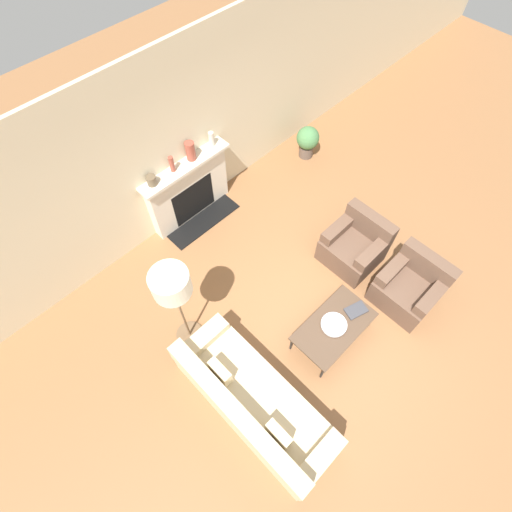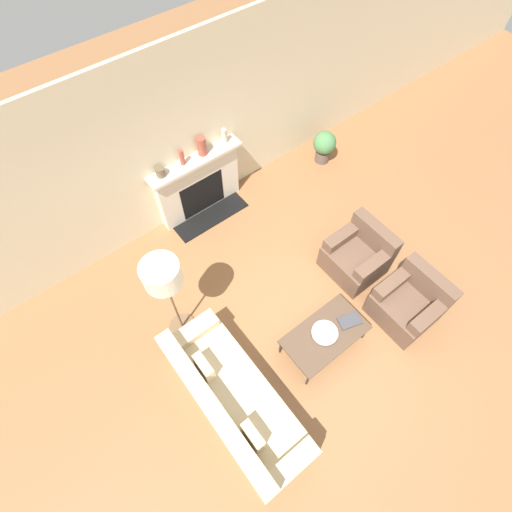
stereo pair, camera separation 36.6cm
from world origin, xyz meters
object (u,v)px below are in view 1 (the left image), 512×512
(coffee_table, at_px, (334,327))
(mantel_vase_center_right, at_px, (190,151))
(fireplace, at_px, (189,191))
(couch, at_px, (253,403))
(mantel_vase_right, at_px, (211,139))
(potted_plant, at_px, (308,140))
(book, at_px, (356,310))
(floor_lamp, at_px, (172,288))
(mantel_vase_center_left, at_px, (172,164))
(armchair_near, at_px, (410,287))
(bowl, at_px, (334,325))
(mantel_vase_left, at_px, (152,180))
(armchair_far, at_px, (355,246))

(coffee_table, distance_m, mantel_vase_center_right, 3.25)
(fireplace, bearing_deg, couch, -116.78)
(mantel_vase_right, height_order, potted_plant, mantel_vase_right)
(book, xyz_separation_m, floor_lamp, (-1.79, 1.48, 1.03))
(couch, relative_size, book, 6.45)
(couch, relative_size, mantel_vase_center_left, 8.32)
(armchair_near, xyz_separation_m, floor_lamp, (-2.68, 1.79, 1.12))
(fireplace, height_order, mantel_vase_right, mantel_vase_right)
(bowl, xyz_separation_m, potted_plant, (2.48, 2.65, -0.06))
(bowl, bearing_deg, coffee_table, -47.71)
(mantel_vase_center_left, bearing_deg, book, -80.89)
(mantel_vase_center_right, distance_m, potted_plant, 2.47)
(coffee_table, distance_m, mantel_vase_left, 3.25)
(fireplace, xyz_separation_m, bowl, (-0.07, -3.08, -0.12))
(armchair_far, height_order, mantel_vase_right, mantel_vase_right)
(armchair_near, bearing_deg, mantel_vase_center_right, -163.20)
(book, relative_size, mantel_vase_right, 1.36)
(book, distance_m, mantel_vase_center_right, 3.29)
(armchair_far, bearing_deg, floor_lamp, -106.46)
(book, relative_size, floor_lamp, 0.20)
(coffee_table, bearing_deg, armchair_near, -16.21)
(armchair_near, relative_size, armchair_far, 1.00)
(bowl, bearing_deg, mantel_vase_left, 99.01)
(armchair_far, bearing_deg, bowl, -64.32)
(mantel_vase_right, bearing_deg, floor_lamp, -140.36)
(armchair_far, bearing_deg, mantel_vase_right, -165.42)
(book, height_order, mantel_vase_center_left, mantel_vase_center_left)
(mantel_vase_right, bearing_deg, mantel_vase_center_right, 180.00)
(mantel_vase_center_left, bearing_deg, armchair_far, -60.53)
(fireplace, distance_m, mantel_vase_center_right, 0.75)
(bowl, xyz_separation_m, mantel_vase_center_right, (0.23, 3.09, 0.86))
(fireplace, xyz_separation_m, mantel_vase_center_left, (-0.18, 0.01, 0.71))
(mantel_vase_center_left, distance_m, mantel_vase_center_right, 0.35)
(book, bearing_deg, coffee_table, -172.06)
(book, relative_size, mantel_vase_center_left, 1.29)
(mantel_vase_right, bearing_deg, coffee_table, -101.47)
(mantel_vase_center_right, bearing_deg, armchair_far, -67.04)
(bowl, height_order, mantel_vase_right, mantel_vase_right)
(couch, height_order, mantel_vase_center_left, mantel_vase_center_left)
(floor_lamp, height_order, mantel_vase_center_left, floor_lamp)
(armchair_near, distance_m, potted_plant, 3.26)
(couch, xyz_separation_m, floor_lamp, (0.06, 1.34, 1.13))
(mantel_vase_center_left, bearing_deg, mantel_vase_left, 180.00)
(floor_lamp, bearing_deg, coffee_table, -45.29)
(bowl, distance_m, mantel_vase_left, 3.23)
(book, relative_size, potted_plant, 0.54)
(armchair_near, bearing_deg, mantel_vase_left, -152.96)
(armchair_near, relative_size, floor_lamp, 0.49)
(coffee_table, bearing_deg, couch, 177.00)
(fireplace, relative_size, armchair_far, 1.88)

